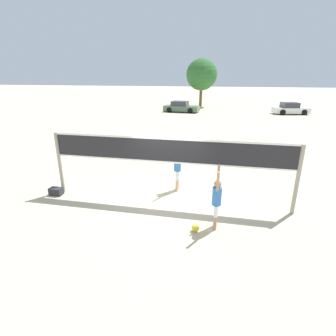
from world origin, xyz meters
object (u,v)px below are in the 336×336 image
player_blocker (177,165)px  parked_car_near (290,109)px  parked_car_mid (181,107)px  tree_right_cluster (202,75)px  player_spiker (217,198)px  volleyball_net (168,158)px  gear_bag (56,191)px  volleyball (195,228)px

player_blocker → parked_car_near: player_blocker is taller
parked_car_near → parked_car_mid: (-13.11, -0.87, -0.01)m
player_blocker → tree_right_cluster: size_ratio=0.31×
player_spiker → parked_car_mid: player_spiker is taller
volleyball_net → parked_car_near: volleyball_net is taller
volleyball_net → parked_car_near: (9.61, 25.62, -1.12)m
gear_bag → parked_car_near: size_ratio=0.12×
parked_car_near → tree_right_cluster: (-11.28, 5.81, 3.87)m
volleyball_net → gear_bag: volleyball_net is taller
player_blocker → parked_car_near: 26.28m
volleyball → parked_car_mid: parked_car_mid is taller
player_blocker → parked_car_near: bearing=158.9°
volleyball_net → volleyball: (1.21, -1.75, -1.61)m
volleyball_net → player_blocker: (0.15, 1.11, -0.64)m
gear_bag → tree_right_cluster: (2.77, 31.74, 4.33)m
gear_bag → tree_right_cluster: bearing=85.0°
player_blocker → parked_car_mid: 23.93m
volleyball → tree_right_cluster: (-2.88, 33.18, 4.36)m
parked_car_mid → player_spiker: bearing=-71.8°
parked_car_mid → volleyball_net: bearing=-75.1°
player_blocker → volleyball: bearing=20.3°
player_blocker → gear_bag: player_blocker is taller
volleyball → volleyball_net: bearing=124.7°
volleyball_net → parked_car_near: size_ratio=2.06×
parked_car_near → parked_car_mid: 13.14m
volleyball_net → parked_car_near: 27.39m
parked_car_near → player_spiker: bearing=-115.6°
gear_bag → parked_car_mid: 25.09m
parked_car_near → tree_right_cluster: bearing=143.3°
tree_right_cluster → volleyball_net: bearing=-87.0°
volleyball_net → volleyball: volleyball_net is taller
volleyball → gear_bag: size_ratio=0.47×
volleyball_net → player_spiker: bearing=-38.7°
player_blocker → volleyball: player_blocker is taller
player_blocker → player_spiker: bearing=32.7°
parked_car_near → parked_car_mid: bearing=174.3°
player_spiker → tree_right_cluster: size_ratio=0.29×
volleyball → parked_car_near: (8.40, 27.37, 0.49)m
parked_car_mid → gear_bag: bearing=-85.3°
player_spiker → parked_car_near: player_spiker is taller
gear_bag → parked_car_near: parked_car_near is taller
player_spiker → gear_bag: size_ratio=3.94×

